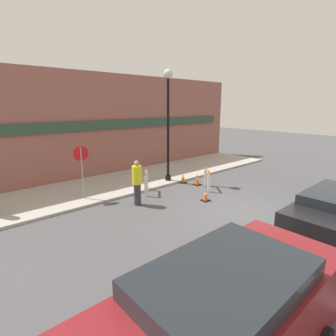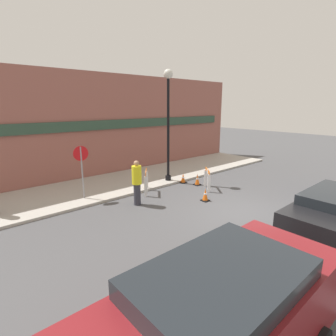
# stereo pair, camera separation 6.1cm
# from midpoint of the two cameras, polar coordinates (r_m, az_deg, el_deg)

# --- Properties ---
(ground_plane) EXTENTS (60.00, 60.00, 0.00)m
(ground_plane) POSITION_cam_midpoint_polar(r_m,az_deg,el_deg) (9.94, 16.88, -9.76)
(ground_plane) COLOR #4C4C4F
(sidewalk_slab) EXTENTS (18.00, 3.77, 0.10)m
(sidewalk_slab) POSITION_cam_midpoint_polar(r_m,az_deg,el_deg) (14.08, -5.68, -2.09)
(sidewalk_slab) COLOR #ADA89E
(sidewalk_slab) RESTS_ON ground_plane
(storefront_facade) EXTENTS (18.00, 0.22, 5.50)m
(storefront_facade) POSITION_cam_midpoint_polar(r_m,az_deg,el_deg) (15.24, -10.32, 9.27)
(storefront_facade) COLOR #93564C
(storefront_facade) RESTS_ON ground_plane
(streetlamp_post) EXTENTS (0.44, 0.44, 5.36)m
(streetlamp_post) POSITION_cam_midpoint_polar(r_m,az_deg,el_deg) (12.85, -0.12, 12.24)
(streetlamp_post) COLOR black
(streetlamp_post) RESTS_ON sidewalk_slab
(stop_sign) EXTENTS (0.60, 0.08, 2.16)m
(stop_sign) POSITION_cam_midpoint_polar(r_m,az_deg,el_deg) (11.01, -18.44, 0.90)
(stop_sign) COLOR gray
(stop_sign) RESTS_ON sidewalk_slab
(barricade_0) EXTENTS (0.69, 0.80, 0.97)m
(barricade_0) POSITION_cam_midpoint_polar(r_m,az_deg,el_deg) (12.28, 8.40, -2.18)
(barricade_0) COLOR white
(barricade_0) RESTS_ON ground_plane
(barricade_1) EXTENTS (0.71, 0.83, 1.05)m
(barricade_1) POSITION_cam_midpoint_polar(r_m,az_deg,el_deg) (11.63, -4.92, -2.76)
(barricade_1) COLOR white
(barricade_1) RESTS_ON ground_plane
(traffic_cone_0) EXTENTS (0.30, 0.30, 0.48)m
(traffic_cone_0) POSITION_cam_midpoint_polar(r_m,az_deg,el_deg) (13.24, 3.15, -2.27)
(traffic_cone_0) COLOR black
(traffic_cone_0) RESTS_ON ground_plane
(traffic_cone_1) EXTENTS (0.30, 0.30, 0.53)m
(traffic_cone_1) POSITION_cam_midpoint_polar(r_m,az_deg,el_deg) (10.88, 8.00, -5.82)
(traffic_cone_1) COLOR black
(traffic_cone_1) RESTS_ON ground_plane
(traffic_cone_2) EXTENTS (0.30, 0.30, 0.57)m
(traffic_cone_2) POSITION_cam_midpoint_polar(r_m,az_deg,el_deg) (12.92, 6.24, -2.53)
(traffic_cone_2) COLOR black
(traffic_cone_2) RESTS_ON ground_plane
(person_worker) EXTENTS (0.42, 0.42, 1.78)m
(person_worker) POSITION_cam_midpoint_polar(r_m,az_deg,el_deg) (10.21, -6.91, -2.94)
(person_worker) COLOR #33333D
(person_worker) RESTS_ON ground_plane
(parked_car_0) EXTENTS (4.38, 1.86, 1.80)m
(parked_car_0) POSITION_cam_midpoint_polar(r_m,az_deg,el_deg) (4.14, 11.43, -29.75)
(parked_car_0) COLOR maroon
(parked_car_0) RESTS_ON ground_plane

